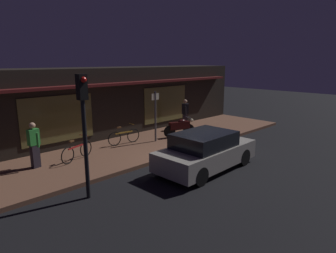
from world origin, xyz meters
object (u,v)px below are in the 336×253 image
bicycle_parked (77,151)px  person_photographer (34,144)px  person_bystander (185,113)px  bicycle_extra (124,136)px  parked_car_near (206,151)px  traffic_light_pole (84,115)px  sign_post (155,113)px  motorcycle (180,127)px

bicycle_parked → person_photographer: 1.59m
bicycle_parked → person_bystander: 7.11m
bicycle_extra → parked_car_near: size_ratio=0.40×
person_photographer → person_bystander: 8.53m
person_photographer → traffic_light_pole: traffic_light_pole is taller
bicycle_parked → sign_post: 4.16m
bicycle_extra → sign_post: 1.83m
sign_post → parked_car_near: size_ratio=0.58×
bicycle_extra → traffic_light_pole: bearing=-137.6°
bicycle_parked → bicycle_extra: bearing=12.2°
parked_car_near → person_photographer: bearing=137.5°
person_bystander → traffic_light_pole: 9.15m
motorcycle → person_bystander: 1.86m
motorcycle → bicycle_extra: bearing=163.7°
bicycle_extra → traffic_light_pole: size_ratio=0.46×
bicycle_extra → sign_post: size_ratio=0.69×
motorcycle → bicycle_parked: motorcycle is taller
bicycle_parked → bicycle_extra: (2.66, 0.58, 0.00)m
person_bystander → bicycle_extra: bearing=-177.7°
motorcycle → sign_post: size_ratio=0.69×
sign_post → traffic_light_pole: 6.04m
traffic_light_pole → parked_car_near: size_ratio=0.87×
person_bystander → traffic_light_pole: size_ratio=0.46×
motorcycle → person_bystander: size_ratio=0.99×
bicycle_parked → bicycle_extra: same height
bicycle_extra → person_bystander: bearing=2.3°
bicycle_extra → person_bystander: (4.39, 0.18, 0.52)m
person_photographer → sign_post: size_ratio=0.70×
sign_post → parked_car_near: sign_post is taller
bicycle_parked → person_photographer: bearing=168.4°
motorcycle → parked_car_near: (-2.45, -3.61, 0.06)m
motorcycle → person_bystander: (1.51, 1.02, 0.38)m
person_photographer → person_bystander: bearing=3.1°
sign_post → bicycle_parked: bearing=178.9°
motorcycle → bicycle_extra: size_ratio=0.99×
bicycle_extra → parked_car_near: bearing=-84.5°
bicycle_extra → sign_post: sign_post is taller
person_bystander → sign_post: (-3.01, -0.83, 0.48)m
bicycle_extra → person_photographer: size_ratio=0.99×
sign_post → parked_car_near: bearing=-104.0°
sign_post → person_bystander: bearing=15.4°
bicycle_parked → sign_post: size_ratio=0.66×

